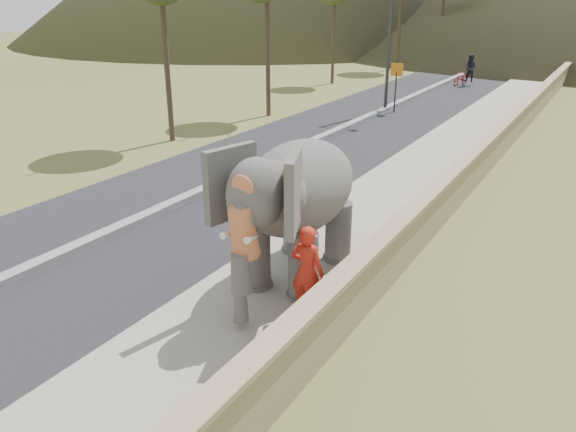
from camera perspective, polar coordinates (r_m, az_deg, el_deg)
The scene contains 9 objects.
ground at distance 12.38m, azimuth 2.90°, elevation -4.84°, with size 160.00×160.00×0.00m, color olive.
road at distance 22.94m, azimuth 3.46°, elevation 7.71°, with size 7.00×120.00×0.03m, color black.
median at distance 22.91m, azimuth 3.47°, elevation 7.94°, with size 0.35×120.00×0.22m, color black.
walkway at distance 21.21m, azimuth 15.64°, elevation 5.96°, with size 3.00×120.00×0.15m, color #9E9687.
parapet at distance 20.76m, azimuth 20.16°, elevation 6.46°, with size 0.30×120.00×1.10m, color tan.
lamppost at distance 28.54m, azimuth 11.08°, elevation 19.96°, with size 1.76×0.36×8.00m.
signboard at distance 28.67m, azimuth 10.94°, elevation 13.49°, with size 0.60×0.08×2.40m.
elephant_and_man at distance 11.08m, azimuth 1.19°, elevation 0.91°, with size 2.42×4.15×2.91m.
motorcyclist at distance 38.77m, azimuth 17.61°, elevation 13.65°, with size 1.51×1.81×1.98m.
Camera 1 is at (5.07, -9.86, 5.51)m, focal length 35.00 mm.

